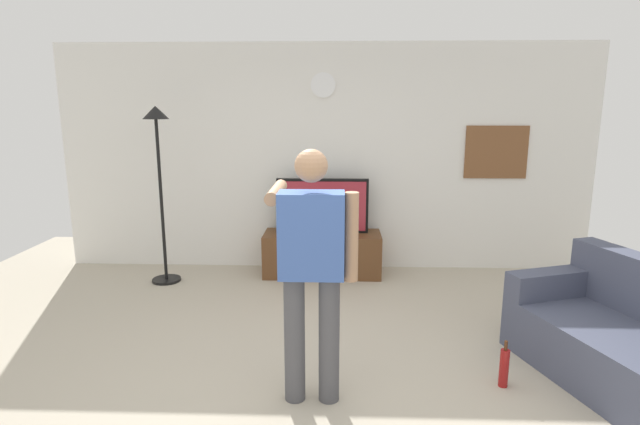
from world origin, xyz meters
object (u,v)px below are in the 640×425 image
television (322,206)px  wall_clock (323,85)px  person_standing_nearer_lamp (312,262)px  framed_picture (496,152)px  side_couch (632,344)px  tv_stand (322,254)px  floor_lamp (159,158)px  beverage_bottle (504,367)px

television → wall_clock: (0.00, 0.24, 1.39)m
person_standing_nearer_lamp → framed_picture: bearing=54.9°
television → side_couch: 3.35m
tv_stand → framed_picture: size_ratio=1.88×
side_couch → wall_clock: bearing=130.6°
tv_stand → wall_clock: 1.98m
floor_lamp → beverage_bottle: size_ratio=5.65×
tv_stand → beverage_bottle: tv_stand is taller
television → wall_clock: size_ratio=3.75×
beverage_bottle → wall_clock: bearing=116.9°
framed_picture → side_couch: bearing=-85.3°
tv_stand → person_standing_nearer_lamp: 2.70m
tv_stand → television: size_ratio=1.28×
tv_stand → side_couch: (2.27, -2.36, 0.07)m
beverage_bottle → tv_stand: bearing=119.6°
tv_stand → beverage_bottle: (1.37, -2.41, -0.11)m
wall_clock → floor_lamp: bearing=-161.4°
side_couch → framed_picture: bearing=94.7°
tv_stand → side_couch: side_couch is taller
wall_clock → side_couch: 3.97m
floor_lamp → beverage_bottle: bearing=-33.7°
person_standing_nearer_lamp → floor_lamp: bearing=128.0°
tv_stand → beverage_bottle: bearing=-60.4°
person_standing_nearer_lamp → side_couch: person_standing_nearer_lamp is taller
framed_picture → beverage_bottle: size_ratio=2.09×
television → tv_stand: bearing=-90.0°
tv_stand → framed_picture: framed_picture is taller
television → beverage_bottle: bearing=-60.9°
tv_stand → person_standing_nearer_lamp: bearing=-89.8°
wall_clock → person_standing_nearer_lamp: (0.01, -2.90, -1.24)m
wall_clock → beverage_bottle: 3.67m
wall_clock → framed_picture: 2.19m
tv_stand → television: bearing=90.0°
television → person_standing_nearer_lamp: (0.01, -2.65, 0.15)m
framed_picture → side_couch: (0.22, -2.66, -1.12)m
framed_picture → floor_lamp: (-3.83, -0.61, -0.03)m
television → side_couch: television is taller
floor_lamp → person_standing_nearer_lamp: bearing=-52.0°
framed_picture → tv_stand: bearing=-171.8°
floor_lamp → beverage_bottle: floor_lamp is taller
tv_stand → floor_lamp: size_ratio=0.70×
side_couch → beverage_bottle: side_couch is taller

